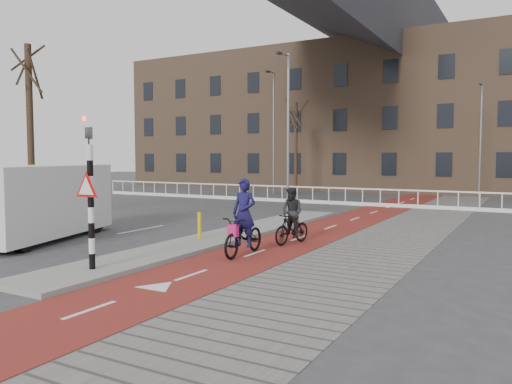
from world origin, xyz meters
The scene contains 16 objects.
ground centered at (0.00, 0.00, 0.00)m, with size 120.00×120.00×0.00m, color #38383A.
bike_lane centered at (1.50, 10.00, 0.01)m, with size 2.50×60.00×0.01m, color maroon.
sidewalk centered at (4.30, 10.00, 0.01)m, with size 3.00×60.00×0.01m, color slate.
curb_island centered at (-0.70, 4.00, 0.06)m, with size 1.80×16.00×0.12m, color gray.
traffic_signal centered at (-0.60, -2.02, 1.99)m, with size 0.80×0.80×3.68m.
bollard centered at (-0.98, 2.80, 0.54)m, with size 0.12×0.12×0.83m, color yellow.
cyclist_near centered at (1.38, 1.60, 0.72)m, with size 0.79×2.07×2.11m.
cyclist_far centered at (1.77, 3.88, 0.74)m, with size 0.86×1.69×1.77m.
van centered at (-5.85, 0.50, 1.28)m, with size 3.80×6.08×2.44m.
railing centered at (-5.00, 17.00, 0.31)m, with size 28.00×0.10×0.99m.
townhouse_row centered at (-3.00, 32.00, 7.81)m, with size 46.00×10.00×15.90m.
tree_left centered at (-11.63, 4.68, 3.88)m, with size 0.30×0.30×7.76m, color black.
tree_mid centered at (-6.85, 23.03, 3.34)m, with size 0.24×0.24×6.68m, color black.
streetlight_near centered at (-1.67, 10.82, 3.72)m, with size 0.12×0.12×7.44m, color slate.
streetlight_left centered at (-8.38, 22.47, 4.45)m, with size 0.12×0.12×8.90m, color slate.
streetlight_right centered at (5.41, 23.28, 3.59)m, with size 0.12×0.12×7.18m, color slate.
Camera 1 is at (8.28, -10.14, 2.71)m, focal length 35.00 mm.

